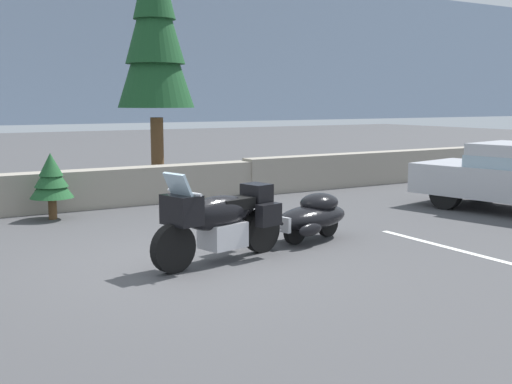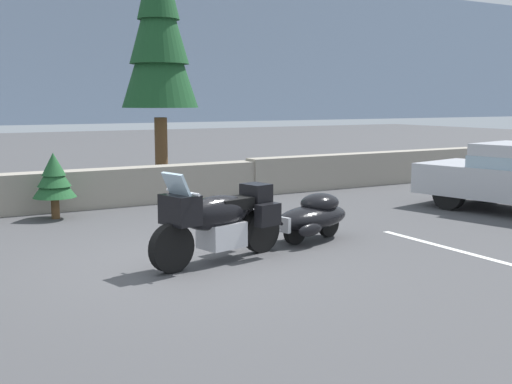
{
  "view_description": "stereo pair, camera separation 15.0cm",
  "coord_description": "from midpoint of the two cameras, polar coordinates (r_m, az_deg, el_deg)",
  "views": [
    {
      "loc": [
        -3.54,
        -7.85,
        2.26
      ],
      "look_at": [
        1.44,
        0.54,
        0.85
      ],
      "focal_mm": 44.18,
      "sensor_mm": 36.0,
      "label": 1
    },
    {
      "loc": [
        -3.41,
        -7.92,
        2.26
      ],
      "look_at": [
        1.44,
        0.54,
        0.85
      ],
      "focal_mm": 44.18,
      "sensor_mm": 36.0,
      "label": 2
    }
  ],
  "objects": [
    {
      "name": "parking_stripe_marker",
      "position": [
        10.03,
        18.06,
        -5.19
      ],
      "size": [
        0.12,
        3.6,
        0.01
      ],
      "primitive_type": "cube",
      "color": "silver",
      "rests_on": "ground"
    },
    {
      "name": "stone_guard_wall",
      "position": [
        13.88,
        -14.07,
        0.34
      ],
      "size": [
        24.0,
        0.6,
        0.88
      ],
      "color": "gray",
      "rests_on": "ground"
    },
    {
      "name": "car_shaped_trailer",
      "position": [
        10.32,
        4.71,
        -2.13
      ],
      "size": [
        2.22,
        1.05,
        0.76
      ],
      "color": "black",
      "rests_on": "ground"
    },
    {
      "name": "ground_plane",
      "position": [
        8.91,
        -6.75,
        -6.53
      ],
      "size": [
        80.0,
        80.0,
        0.0
      ],
      "primitive_type": "plane",
      "color": "#424244"
    },
    {
      "name": "pine_sapling_near",
      "position": [
        12.7,
        -18.38,
        1.22
      ],
      "size": [
        0.83,
        0.83,
        1.29
      ],
      "color": "brown",
      "rests_on": "ground"
    },
    {
      "name": "touring_motorcycle",
      "position": [
        8.88,
        -3.79,
        -2.43
      ],
      "size": [
        2.28,
        1.07,
        1.33
      ],
      "color": "black",
      "rests_on": "ground"
    },
    {
      "name": "pine_tree_tall",
      "position": [
        16.06,
        -9.44,
        14.45
      ],
      "size": [
        1.89,
        1.89,
        6.44
      ],
      "color": "brown",
      "rests_on": "ground"
    }
  ]
}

